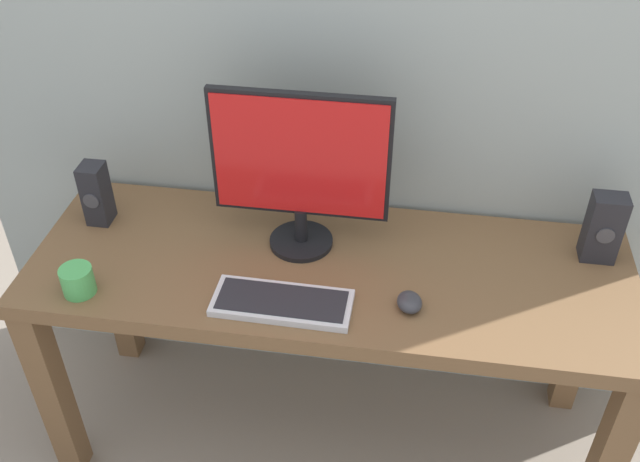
% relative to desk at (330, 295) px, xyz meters
% --- Properties ---
extents(ground_plane, '(6.00, 6.00, 0.00)m').
position_rel_desk_xyz_m(ground_plane, '(0.00, 0.00, -0.65)').
color(ground_plane, gray).
extents(desk, '(1.75, 0.62, 0.77)m').
position_rel_desk_xyz_m(desk, '(0.00, 0.00, 0.00)').
color(desk, brown).
rests_on(desk, ground_plane).
extents(monitor, '(0.51, 0.19, 0.49)m').
position_rel_desk_xyz_m(monitor, '(-0.10, 0.09, 0.39)').
color(monitor, black).
rests_on(monitor, desk).
extents(keyboard_primary, '(0.38, 0.16, 0.02)m').
position_rel_desk_xyz_m(keyboard_primary, '(-0.10, -0.19, 0.13)').
color(keyboard_primary, silver).
rests_on(keyboard_primary, desk).
extents(mouse, '(0.08, 0.10, 0.04)m').
position_rel_desk_xyz_m(mouse, '(0.23, -0.14, 0.14)').
color(mouse, '#333338').
rests_on(mouse, desk).
extents(speaker_right, '(0.10, 0.08, 0.21)m').
position_rel_desk_xyz_m(speaker_right, '(0.76, 0.15, 0.23)').
color(speaker_right, '#232328').
rests_on(speaker_right, desk).
extents(speaker_left, '(0.07, 0.08, 0.20)m').
position_rel_desk_xyz_m(speaker_left, '(-0.74, 0.11, 0.22)').
color(speaker_left, '#232328').
rests_on(speaker_left, desk).
extents(coffee_mug, '(0.09, 0.09, 0.08)m').
position_rel_desk_xyz_m(coffee_mug, '(-0.67, -0.22, 0.16)').
color(coffee_mug, '#4CB259').
rests_on(coffee_mug, desk).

